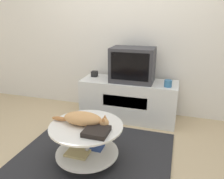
% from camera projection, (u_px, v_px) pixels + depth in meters
% --- Properties ---
extents(ground_plane, '(12.00, 12.00, 0.00)m').
position_uv_depth(ground_plane, '(91.00, 161.00, 2.26)').
color(ground_plane, tan).
extents(wall_back, '(8.00, 0.05, 2.60)m').
position_uv_depth(wall_back, '(127.00, 25.00, 3.14)').
color(wall_back, silver).
rests_on(wall_back, ground_plane).
extents(rug, '(1.60, 1.55, 0.02)m').
position_uv_depth(rug, '(91.00, 161.00, 2.26)').
color(rug, '#28282B').
rests_on(rug, ground_plane).
extents(tv_stand, '(1.35, 0.48, 0.57)m').
position_uv_depth(tv_stand, '(128.00, 100.00, 3.14)').
color(tv_stand, silver).
rests_on(tv_stand, ground_plane).
extents(tv, '(0.58, 0.38, 0.47)m').
position_uv_depth(tv, '(133.00, 65.00, 2.96)').
color(tv, '#333338').
rests_on(tv, tv_stand).
extents(speaker, '(0.08, 0.08, 0.08)m').
position_uv_depth(speaker, '(94.00, 74.00, 3.26)').
color(speaker, black).
rests_on(speaker, tv_stand).
extents(mug, '(0.10, 0.10, 0.09)m').
position_uv_depth(mug, '(168.00, 83.00, 2.79)').
color(mug, teal).
rests_on(mug, tv_stand).
extents(coffee_table, '(0.71, 0.71, 0.42)m').
position_uv_depth(coffee_table, '(86.00, 139.00, 2.14)').
color(coffee_table, '#B2B2B7').
rests_on(coffee_table, rug).
extents(dvd_box, '(0.22, 0.21, 0.04)m').
position_uv_depth(dvd_box, '(96.00, 131.00, 1.94)').
color(dvd_box, black).
rests_on(dvd_box, coffee_table).
extents(cat, '(0.59, 0.20, 0.12)m').
position_uv_depth(cat, '(84.00, 119.00, 2.08)').
color(cat, tan).
rests_on(cat, coffee_table).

